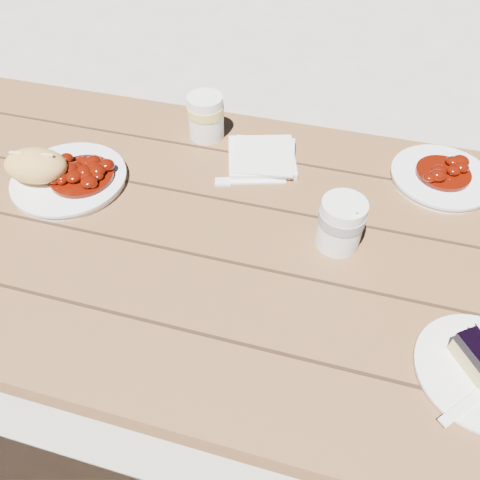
% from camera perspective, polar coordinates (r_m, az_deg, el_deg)
% --- Properties ---
extents(ground, '(60.00, 60.00, 0.00)m').
position_cam_1_polar(ground, '(1.55, 0.79, -18.41)').
color(ground, '#B0AB9F').
rests_on(ground, ground).
extents(picnic_table, '(2.00, 1.55, 0.75)m').
position_cam_1_polar(picnic_table, '(1.04, 1.12, -5.28)').
color(picnic_table, brown).
rests_on(picnic_table, ground).
extents(main_plate, '(0.24, 0.24, 0.02)m').
position_cam_1_polar(main_plate, '(1.09, -20.04, 6.91)').
color(main_plate, white).
rests_on(main_plate, picnic_table).
extents(goulash_stew, '(0.14, 0.14, 0.04)m').
position_cam_1_polar(goulash_stew, '(1.06, -18.93, 8.04)').
color(goulash_stew, '#550C03').
rests_on(goulash_stew, main_plate).
extents(bread_roll, '(0.15, 0.11, 0.07)m').
position_cam_1_polar(bread_roll, '(1.08, -23.62, 8.30)').
color(bread_roll, '#DEA755').
rests_on(bread_roll, main_plate).
extents(fork_dessert, '(0.13, 0.14, 0.00)m').
position_cam_1_polar(fork_dessert, '(0.79, 26.36, -17.10)').
color(fork_dessert, white).
rests_on(fork_dessert, dessert_plate).
extents(coffee_cup, '(0.08, 0.08, 0.10)m').
position_cam_1_polar(coffee_cup, '(0.89, 12.17, 1.95)').
color(coffee_cup, white).
rests_on(coffee_cup, picnic_table).
extents(napkin_stack, '(0.19, 0.19, 0.01)m').
position_cam_1_polar(napkin_stack, '(1.09, 2.65, 10.08)').
color(napkin_stack, white).
rests_on(napkin_stack, picnic_table).
extents(fork_table, '(0.16, 0.07, 0.00)m').
position_cam_1_polar(fork_table, '(1.03, 2.13, 7.17)').
color(fork_table, white).
rests_on(fork_table, picnic_table).
extents(second_plate, '(0.21, 0.21, 0.02)m').
position_cam_1_polar(second_plate, '(1.12, 23.32, 6.98)').
color(second_plate, white).
rests_on(second_plate, picnic_table).
extents(second_stew, '(0.12, 0.12, 0.04)m').
position_cam_1_polar(second_stew, '(1.10, 23.76, 8.11)').
color(second_stew, '#550C03').
rests_on(second_stew, second_plate).
extents(second_cup, '(0.08, 0.08, 0.10)m').
position_cam_1_polar(second_cup, '(1.14, -4.17, 14.77)').
color(second_cup, white).
rests_on(second_cup, picnic_table).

